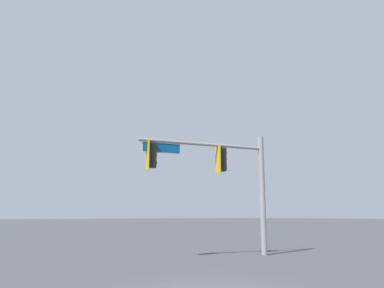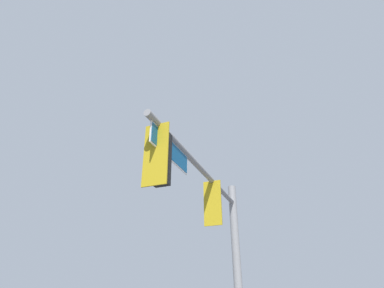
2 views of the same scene
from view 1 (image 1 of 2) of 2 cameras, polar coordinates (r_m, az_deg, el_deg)
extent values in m
cylinder|color=gray|center=(18.64, 10.67, -7.53)|extent=(0.27, 0.27, 5.70)
cylinder|color=gray|center=(17.45, 1.77, -0.05)|extent=(6.09, 1.61, 0.15)
cube|color=gold|center=(17.64, 3.99, -2.36)|extent=(0.15, 0.51, 1.30)
cube|color=black|center=(17.73, 4.55, -2.39)|extent=(0.42, 0.40, 1.10)
cylinder|color=black|center=(17.83, 4.52, -0.45)|extent=(0.04, 0.04, 0.12)
cylinder|color=#340503|center=(17.87, 5.10, -1.37)|extent=(0.08, 0.22, 0.22)
cylinder|color=yellow|center=(17.82, 5.12, -2.42)|extent=(0.08, 0.22, 0.22)
cylinder|color=black|center=(17.77, 5.14, -3.47)|extent=(0.08, 0.22, 0.22)
cube|color=gold|center=(16.45, -6.80, -1.69)|extent=(0.15, 0.51, 1.30)
cube|color=black|center=(16.50, -6.16, -1.73)|extent=(0.42, 0.40, 1.10)
cylinder|color=black|center=(16.60, -6.12, 0.35)|extent=(0.04, 0.04, 0.12)
cylinder|color=#340503|center=(16.61, -5.47, -0.65)|extent=(0.08, 0.22, 0.22)
cylinder|color=yellow|center=(16.55, -5.49, -1.77)|extent=(0.08, 0.22, 0.22)
cylinder|color=black|center=(16.50, -5.51, -2.90)|extent=(0.08, 0.22, 0.22)
cube|color=#0A4C7F|center=(16.68, -4.68, -0.59)|extent=(1.69, 0.44, 0.41)
cube|color=white|center=(16.68, -4.68, -0.59)|extent=(1.74, 0.44, 0.47)
camera|label=2|loc=(13.13, -23.46, -9.63)|focal=28.00mm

